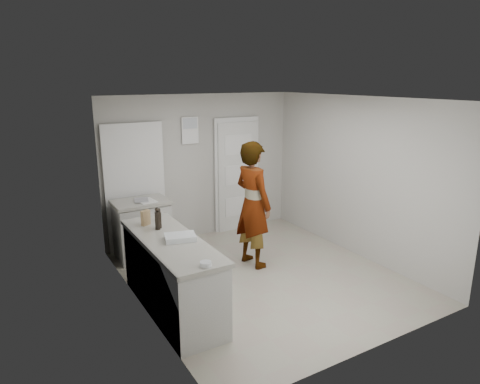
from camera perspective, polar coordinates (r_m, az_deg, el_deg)
ground at (r=6.27m, az=3.07°, el=-11.15°), size 4.00×4.00×0.00m
room_shell at (r=7.46m, az=-6.24°, el=1.47°), size 4.00×4.00×4.00m
main_counter at (r=5.32m, az=-9.04°, el=-11.21°), size 0.64×1.96×0.93m
side_counter at (r=6.91m, az=-12.89°, el=-5.11°), size 0.84×0.61×0.93m
person at (r=6.32m, az=1.73°, el=-1.68°), size 0.55×0.75×1.89m
cake_mix_box at (r=5.62m, az=-12.48°, el=-3.37°), size 0.13×0.10×0.20m
spice_jar at (r=5.79m, az=-10.88°, el=-3.30°), size 0.06×0.06×0.09m
oil_cruet_a at (r=5.47m, az=-10.78°, el=-3.48°), size 0.07×0.07×0.26m
oil_cruet_b at (r=5.41m, az=-10.95°, el=-3.55°), size 0.06×0.06×0.29m
baking_dish at (r=5.07m, az=-7.99°, el=-6.02°), size 0.41×0.33×0.06m
egg_bowl at (r=4.37m, az=-4.61°, el=-9.53°), size 0.12×0.12×0.05m
papers at (r=6.72m, az=-12.38°, el=-1.15°), size 0.27×0.34×0.01m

